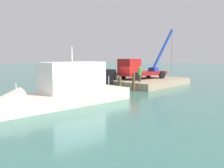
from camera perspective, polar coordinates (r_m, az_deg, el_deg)
ground at (r=28.73m, az=2.32°, el=-0.99°), size 200.00×200.00×0.00m
dock at (r=32.47m, az=7.75°, el=0.56°), size 10.31×8.03×0.81m
crane_truck at (r=31.53m, az=6.26°, el=3.59°), size 9.14×3.83×6.79m
dock_worker at (r=28.37m, az=6.56°, el=2.37°), size 0.34×0.34×1.78m
salvaged_car at (r=28.69m, az=-2.04°, el=0.30°), size 4.38×3.04×3.32m
moored_yacht at (r=18.47m, az=-14.82°, el=-3.53°), size 13.48×4.06×5.94m
piling_near at (r=30.08m, az=-3.08°, el=0.67°), size 0.43×0.43×1.37m
piling_mid at (r=27.74m, az=1.81°, el=0.27°), size 0.41×0.41×1.47m
piling_far at (r=26.20m, az=5.13°, el=0.50°), size 0.30×0.30×2.04m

